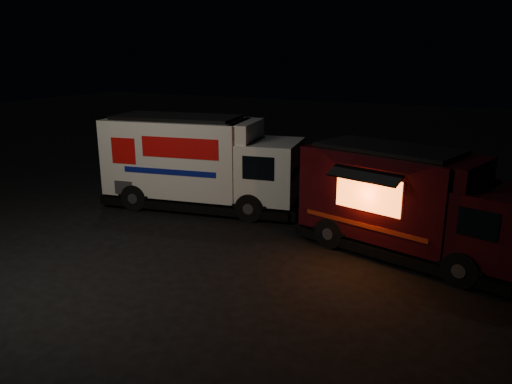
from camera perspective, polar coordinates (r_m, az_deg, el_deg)
The scene contains 3 objects.
ground at distance 12.82m, azimuth -5.07°, elevation -7.08°, with size 80.00×80.00×0.00m, color black.
white_truck at distance 16.26m, azimuth -6.04°, elevation 3.35°, with size 6.59×2.25×2.99m, color silver, non-canonical shape.
red_truck at distance 12.89m, azimuth 17.50°, elevation -1.29°, with size 5.78×2.13×2.69m, color #370A0C, non-canonical shape.
Camera 1 is at (6.33, -9.98, 4.96)m, focal length 35.00 mm.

